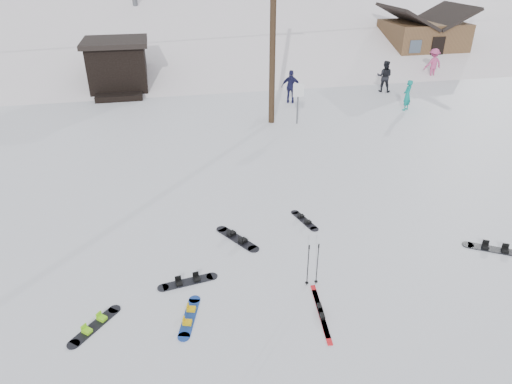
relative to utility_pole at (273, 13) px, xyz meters
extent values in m
plane|color=white|center=(-2.00, -14.00, -4.68)|extent=(200.00, 200.00, 0.00)
cube|color=white|center=(-2.00, 41.00, -16.68)|extent=(60.00, 85.24, 65.97)
cube|color=white|center=(36.00, 36.00, -15.68)|extent=(45.66, 93.98, 54.59)
cylinder|color=#3A2819|center=(0.00, 0.00, -0.18)|extent=(0.26, 0.26, 9.00)
cylinder|color=#595B60|center=(1.10, -0.40, -3.78)|extent=(0.07, 0.07, 1.80)
cube|color=white|center=(1.10, -0.44, -3.13)|extent=(0.50, 0.04, 0.60)
cube|color=black|center=(-7.00, 7.00, -3.43)|extent=(3.00, 3.00, 2.50)
cube|color=black|center=(-7.00, 7.00, -2.06)|extent=(3.40, 3.40, 0.25)
cube|color=black|center=(-7.00, 5.20, -4.53)|extent=(2.40, 1.20, 0.30)
cube|color=brown|center=(13.00, 10.00, -3.33)|extent=(5.00, 4.00, 2.70)
cube|color=black|center=(11.65, 10.00, -1.63)|extent=(2.69, 4.40, 1.43)
cube|color=black|center=(14.35, 10.00, -1.63)|extent=(2.69, 4.40, 1.43)
cube|color=black|center=(13.00, 7.98, -3.58)|extent=(0.90, 0.06, 1.90)
cube|color=#173B99|center=(-4.68, -11.85, -4.67)|extent=(0.57, 1.15, 0.02)
cylinder|color=#173B99|center=(-4.52, -11.31, -4.67)|extent=(0.26, 0.26, 0.02)
cylinder|color=#173B99|center=(-4.84, -12.39, -4.67)|extent=(0.26, 0.26, 0.02)
cube|color=#E3B10B|center=(-4.62, -11.66, -4.62)|extent=(0.22, 0.18, 0.07)
cube|color=#E3B10B|center=(-4.74, -12.05, -4.62)|extent=(0.22, 0.18, 0.07)
cube|color=red|center=(-1.88, -12.40, -4.67)|extent=(0.31, 1.67, 0.02)
cube|color=black|center=(-1.88, -12.40, -4.62)|extent=(0.12, 0.31, 0.08)
cube|color=red|center=(-1.86, -12.23, -4.67)|extent=(0.31, 1.67, 0.02)
cube|color=black|center=(-1.86, -12.23, -4.62)|extent=(0.12, 0.31, 0.08)
cylinder|color=black|center=(-1.88, -11.32, -4.13)|extent=(0.02, 0.02, 1.09)
cylinder|color=black|center=(-1.88, -11.32, -4.63)|extent=(0.08, 0.08, 0.01)
cylinder|color=black|center=(-1.88, -11.32, -3.61)|extent=(0.03, 0.03, 0.10)
cylinder|color=black|center=(-1.65, -11.32, -4.13)|extent=(0.02, 0.02, 1.09)
cylinder|color=black|center=(-1.65, -11.32, -4.63)|extent=(0.08, 0.08, 0.01)
cylinder|color=black|center=(-1.65, -11.32, -3.61)|extent=(0.03, 0.03, 0.10)
cube|color=black|center=(-4.62, -10.66, -4.67)|extent=(1.22, 0.45, 0.02)
cylinder|color=black|center=(-4.04, -10.57, -4.67)|extent=(0.27, 0.27, 0.02)
cylinder|color=black|center=(-5.21, -10.75, -4.67)|extent=(0.27, 0.27, 0.02)
cube|color=black|center=(-4.41, -10.63, -4.62)|extent=(0.17, 0.22, 0.08)
cube|color=black|center=(-4.84, -10.69, -4.62)|extent=(0.17, 0.22, 0.08)
cube|color=black|center=(-3.16, -9.09, -4.67)|extent=(0.95, 1.29, 0.03)
cylinder|color=black|center=(-3.51, -8.53, -4.67)|extent=(0.30, 0.30, 0.03)
cylinder|color=black|center=(-2.82, -9.66, -4.67)|extent=(0.30, 0.30, 0.03)
cube|color=black|center=(-3.29, -8.89, -4.61)|extent=(0.27, 0.25, 0.09)
cube|color=black|center=(-3.04, -9.30, -4.61)|extent=(0.27, 0.25, 0.09)
cube|color=black|center=(-6.65, -11.70, -4.67)|extent=(0.95, 1.04, 0.02)
cylinder|color=black|center=(-6.28, -11.26, -4.67)|extent=(0.26, 0.26, 0.02)
cylinder|color=black|center=(-7.03, -12.14, -4.67)|extent=(0.26, 0.26, 0.02)
cube|color=#88E61B|center=(-6.52, -11.54, -4.62)|extent=(0.23, 0.23, 0.08)
cube|color=#88E61B|center=(-6.79, -11.86, -4.62)|extent=(0.23, 0.23, 0.08)
cube|color=black|center=(3.41, -11.00, -4.67)|extent=(1.28, 0.95, 0.03)
cylinder|color=black|center=(2.85, -10.66, -4.67)|extent=(0.30, 0.30, 0.03)
cube|color=black|center=(3.61, -11.13, -4.61)|extent=(0.25, 0.27, 0.09)
cube|color=black|center=(3.21, -10.88, -4.61)|extent=(0.25, 0.27, 0.09)
cube|color=black|center=(-1.07, -8.56, -4.67)|extent=(0.51, 1.07, 0.02)
cylinder|color=black|center=(-1.21, -8.05, -4.67)|extent=(0.24, 0.24, 0.02)
cylinder|color=black|center=(-0.93, -9.06, -4.67)|extent=(0.24, 0.24, 0.02)
cube|color=black|center=(-1.12, -8.37, -4.63)|extent=(0.20, 0.17, 0.07)
cube|color=black|center=(-1.02, -8.74, -4.63)|extent=(0.20, 0.17, 0.07)
imported|color=#0D8279|center=(6.89, 0.40, -3.94)|extent=(0.64, 0.60, 1.47)
imported|color=black|center=(7.27, 3.68, -3.84)|extent=(1.03, 0.96, 1.69)
imported|color=#B94176|center=(11.48, 5.82, -3.80)|extent=(1.23, 0.82, 1.77)
imported|color=#1A1A42|center=(1.68, 2.70, -3.84)|extent=(1.06, 0.69, 1.67)
camera|label=1|loc=(-4.80, -19.37, 2.34)|focal=32.00mm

